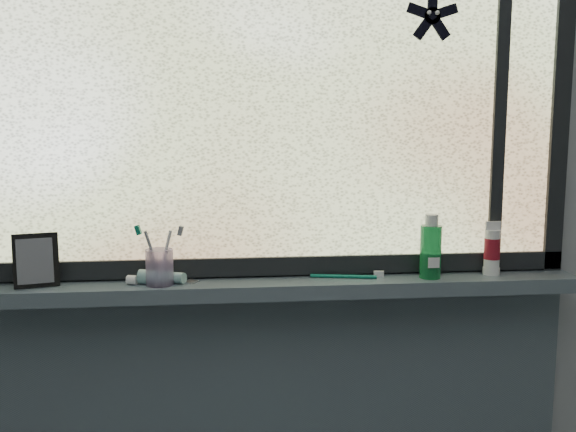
# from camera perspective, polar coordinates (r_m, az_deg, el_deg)

# --- Properties ---
(wall_back) EXTENTS (3.00, 0.01, 2.50)m
(wall_back) POSITION_cam_1_polar(r_m,az_deg,el_deg) (1.76, -0.59, 2.14)
(wall_back) COLOR #9EA3A8
(wall_back) RESTS_ON ground
(windowsill) EXTENTS (1.62, 0.14, 0.04)m
(windowsill) POSITION_cam_1_polar(r_m,az_deg,el_deg) (1.73, -0.34, -6.36)
(windowsill) COLOR #4D5D67
(windowsill) RESTS_ON wall_back
(window_pane) EXTENTS (1.50, 0.01, 1.00)m
(window_pane) POSITION_cam_1_polar(r_m,az_deg,el_deg) (1.73, -0.53, 11.31)
(window_pane) COLOR silver
(window_pane) RESTS_ON wall_back
(frame_bottom) EXTENTS (1.60, 0.03, 0.05)m
(frame_bottom) POSITION_cam_1_polar(r_m,az_deg,el_deg) (1.77, -0.50, -4.40)
(frame_bottom) COLOR black
(frame_bottom) RESTS_ON windowsill
(frame_right) EXTENTS (0.05, 0.03, 1.10)m
(frame_right) POSITION_cam_1_polar(r_m,az_deg,el_deg) (1.96, 23.06, 10.31)
(frame_right) COLOR black
(frame_right) RESTS_ON wall_back
(frame_mullion) EXTENTS (0.03, 0.03, 1.00)m
(frame_mullion) POSITION_cam_1_polar(r_m,az_deg,el_deg) (1.88, 18.31, 10.65)
(frame_mullion) COLOR black
(frame_mullion) RESTS_ON wall_back
(starfish_sticker) EXTENTS (0.15, 0.02, 0.15)m
(starfish_sticker) POSITION_cam_1_polar(r_m,az_deg,el_deg) (1.82, 12.70, 16.97)
(starfish_sticker) COLOR black
(starfish_sticker) RESTS_ON window_pane
(vanity_mirror) EXTENTS (0.12, 0.08, 0.14)m
(vanity_mirror) POSITION_cam_1_polar(r_m,az_deg,el_deg) (1.77, -21.49, -3.68)
(vanity_mirror) COLOR black
(vanity_mirror) RESTS_ON windowsill
(toothpaste_tube) EXTENTS (0.22, 0.11, 0.04)m
(toothpaste_tube) POSITION_cam_1_polar(r_m,az_deg,el_deg) (1.72, -11.26, -5.32)
(toothpaste_tube) COLOR silver
(toothpaste_tube) RESTS_ON windowsill
(toothbrush_cup) EXTENTS (0.08, 0.08, 0.09)m
(toothbrush_cup) POSITION_cam_1_polar(r_m,az_deg,el_deg) (1.70, -11.35, -4.48)
(toothbrush_cup) COLOR #C4A7DD
(toothbrush_cup) RESTS_ON windowsill
(toothbrush_lying) EXTENTS (0.22, 0.06, 0.01)m
(toothbrush_lying) POSITION_cam_1_polar(r_m,az_deg,el_deg) (1.76, 4.95, -5.29)
(toothbrush_lying) COLOR #0D755A
(toothbrush_lying) RESTS_ON windowsill
(mouthwash_bottle) EXTENTS (0.06, 0.06, 0.14)m
(mouthwash_bottle) POSITION_cam_1_polar(r_m,az_deg,el_deg) (1.78, 12.57, -2.64)
(mouthwash_bottle) COLOR #1B8D45
(mouthwash_bottle) RESTS_ON windowsill
(cream_tube) EXTENTS (0.05, 0.05, 0.11)m
(cream_tube) POSITION_cam_1_polar(r_m,az_deg,el_deg) (1.87, 17.70, -2.57)
(cream_tube) COLOR silver
(cream_tube) RESTS_ON windowsill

